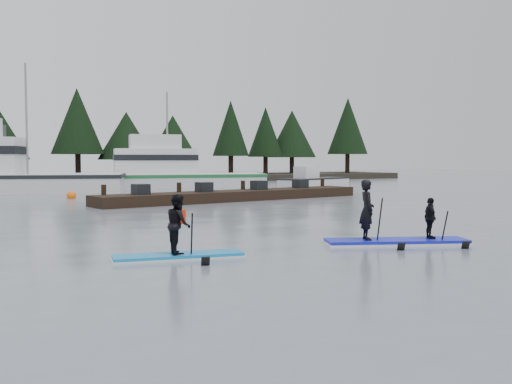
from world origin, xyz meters
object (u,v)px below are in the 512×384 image
fishing_boat_medium (171,180)px  paddleboard_solo (178,234)px  paddleboard_duo (393,226)px  floating_dock (236,195)px

fishing_boat_medium → paddleboard_solo: (-10.26, -29.44, -0.02)m
fishing_boat_medium → paddleboard_duo: fishing_boat_medium is taller
floating_dock → paddleboard_duo: size_ratio=4.17×
floating_dock → paddleboard_duo: (-3.17, -15.79, 0.22)m
floating_dock → paddleboard_duo: paddleboard_duo is taller
floating_dock → paddleboard_solo: (-8.84, -15.19, 0.29)m
fishing_boat_medium → floating_dock: (-1.42, -14.25, -0.30)m
fishing_boat_medium → floating_dock: 14.32m
floating_dock → paddleboard_duo: 16.11m
fishing_boat_medium → paddleboard_solo: bearing=-97.5°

